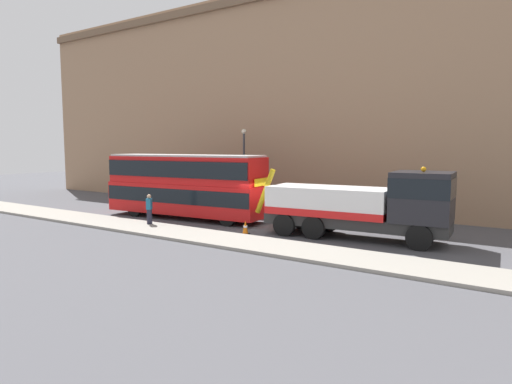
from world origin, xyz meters
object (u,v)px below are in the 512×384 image
Objects in this scene: recovery_tow_truck at (364,204)px; double_decker_bus at (185,183)px; traffic_cone_near_bus at (245,228)px; pedestrian_onlooker at (149,210)px; street_lamp at (244,162)px.

recovery_tow_truck is 0.91× the size of double_decker_bus.
double_decker_bus is at bearing 161.28° from traffic_cone_near_bus.
pedestrian_onlooker is 6.00m from traffic_cone_near_bus.
traffic_cone_near_bus is at bearing -163.88° from recovery_tow_truck.
recovery_tow_truck reaches higher than pedestrian_onlooker.
double_decker_bus is 6.53× the size of pedestrian_onlooker.
double_decker_bus is 1.92× the size of street_lamp.
pedestrian_onlooker is 0.29× the size of street_lamp.
pedestrian_onlooker is (-11.46, -3.39, -0.77)m from recovery_tow_truck.
pedestrian_onlooker is 2.38× the size of traffic_cone_near_bus.
double_decker_bus reaches higher than traffic_cone_near_bus.
double_decker_bus is 5.78m from street_lamp.
recovery_tow_truck is at bearing -13.43° from pedestrian_onlooker.
double_decker_bus is 15.52× the size of traffic_cone_near_bus.
recovery_tow_truck is 14.20× the size of traffic_cone_near_bus.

